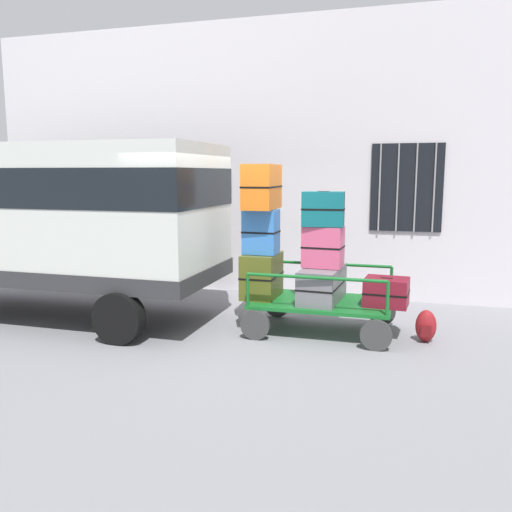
{
  "coord_description": "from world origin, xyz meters",
  "views": [
    {
      "loc": [
        2.32,
        -7.15,
        2.25
      ],
      "look_at": [
        0.16,
        0.17,
        1.06
      ],
      "focal_mm": 37.38,
      "sensor_mm": 36.0,
      "label": 1
    }
  ],
  "objects_px": {
    "van": "(60,212)",
    "suitcase_left_bottom": "(262,275)",
    "luggage_cart": "(322,306)",
    "suitcase_left_middle": "(261,232)",
    "suitcase_center_bottom": "(386,292)",
    "suitcase_midleft_top": "(323,209)",
    "backpack": "(426,326)",
    "suitcase_midleft_bottom": "(322,284)",
    "suitcase_midleft_middle": "(323,247)",
    "suitcase_left_top": "(262,187)"
  },
  "relations": [
    {
      "from": "suitcase_left_middle",
      "to": "suitcase_midleft_middle",
      "type": "distance_m",
      "value": 0.91
    },
    {
      "from": "suitcase_center_bottom",
      "to": "van",
      "type": "bearing_deg",
      "value": -177.13
    },
    {
      "from": "suitcase_left_top",
      "to": "suitcase_left_middle",
      "type": "bearing_deg",
      "value": -90.0
    },
    {
      "from": "luggage_cart",
      "to": "suitcase_midleft_top",
      "type": "distance_m",
      "value": 1.39
    },
    {
      "from": "van",
      "to": "backpack",
      "type": "height_order",
      "value": "van"
    },
    {
      "from": "suitcase_midleft_bottom",
      "to": "suitcase_midleft_top",
      "type": "relative_size",
      "value": 1.78
    },
    {
      "from": "suitcase_left_middle",
      "to": "suitcase_midleft_top",
      "type": "height_order",
      "value": "suitcase_midleft_top"
    },
    {
      "from": "suitcase_left_bottom",
      "to": "suitcase_midleft_middle",
      "type": "xyz_separation_m",
      "value": [
        0.89,
        0.02,
        0.45
      ]
    },
    {
      "from": "van",
      "to": "suitcase_midleft_top",
      "type": "height_order",
      "value": "van"
    },
    {
      "from": "suitcase_left_bottom",
      "to": "suitcase_center_bottom",
      "type": "distance_m",
      "value": 1.78
    },
    {
      "from": "luggage_cart",
      "to": "suitcase_left_middle",
      "type": "xyz_separation_m",
      "value": [
        -0.89,
        -0.03,
        1.05
      ]
    },
    {
      "from": "suitcase_midleft_middle",
      "to": "van",
      "type": "bearing_deg",
      "value": -175.73
    },
    {
      "from": "van",
      "to": "luggage_cart",
      "type": "relative_size",
      "value": 2.44
    },
    {
      "from": "backpack",
      "to": "suitcase_midleft_bottom",
      "type": "bearing_deg",
      "value": 177.14
    },
    {
      "from": "suitcase_center_bottom",
      "to": "backpack",
      "type": "height_order",
      "value": "suitcase_center_bottom"
    },
    {
      "from": "suitcase_midleft_bottom",
      "to": "suitcase_center_bottom",
      "type": "bearing_deg",
      "value": -2.39
    },
    {
      "from": "suitcase_midleft_middle",
      "to": "suitcase_left_top",
      "type": "bearing_deg",
      "value": -178.78
    },
    {
      "from": "van",
      "to": "backpack",
      "type": "xyz_separation_m",
      "value": [
        5.48,
        0.21,
        -1.43
      ]
    },
    {
      "from": "luggage_cart",
      "to": "suitcase_midleft_top",
      "type": "xyz_separation_m",
      "value": [
        0.0,
        -0.02,
        1.39
      ]
    },
    {
      "from": "luggage_cart",
      "to": "suitcase_left_middle",
      "type": "relative_size",
      "value": 3.15
    },
    {
      "from": "luggage_cart",
      "to": "suitcase_midleft_middle",
      "type": "distance_m",
      "value": 0.85
    },
    {
      "from": "van",
      "to": "suitcase_center_bottom",
      "type": "relative_size",
      "value": 7.92
    },
    {
      "from": "van",
      "to": "suitcase_left_middle",
      "type": "distance_m",
      "value": 3.19
    },
    {
      "from": "suitcase_midleft_top",
      "to": "van",
      "type": "bearing_deg",
      "value": -176.46
    },
    {
      "from": "van",
      "to": "suitcase_midleft_middle",
      "type": "height_order",
      "value": "van"
    },
    {
      "from": "suitcase_left_middle",
      "to": "suitcase_midleft_bottom",
      "type": "relative_size",
      "value": 0.59
    },
    {
      "from": "suitcase_left_top",
      "to": "suitcase_midleft_middle",
      "type": "height_order",
      "value": "suitcase_left_top"
    },
    {
      "from": "van",
      "to": "suitcase_left_bottom",
      "type": "distance_m",
      "value": 3.3
    },
    {
      "from": "luggage_cart",
      "to": "backpack",
      "type": "bearing_deg",
      "value": -2.42
    },
    {
      "from": "van",
      "to": "luggage_cart",
      "type": "bearing_deg",
      "value": 3.86
    },
    {
      "from": "suitcase_left_bottom",
      "to": "suitcase_center_bottom",
      "type": "height_order",
      "value": "suitcase_left_bottom"
    },
    {
      "from": "suitcase_midleft_top",
      "to": "suitcase_left_middle",
      "type": "bearing_deg",
      "value": -179.22
    },
    {
      "from": "van",
      "to": "suitcase_center_bottom",
      "type": "xyz_separation_m",
      "value": [
        4.95,
        0.25,
        -1.0
      ]
    },
    {
      "from": "suitcase_left_top",
      "to": "van",
      "type": "bearing_deg",
      "value": -174.88
    },
    {
      "from": "suitcase_left_bottom",
      "to": "backpack",
      "type": "bearing_deg",
      "value": -1.73
    },
    {
      "from": "luggage_cart",
      "to": "suitcase_center_bottom",
      "type": "distance_m",
      "value": 0.93
    },
    {
      "from": "van",
      "to": "suitcase_left_top",
      "type": "bearing_deg",
      "value": 5.12
    },
    {
      "from": "suitcase_midleft_bottom",
      "to": "suitcase_midleft_middle",
      "type": "relative_size",
      "value": 1.86
    },
    {
      "from": "luggage_cart",
      "to": "suitcase_midleft_top",
      "type": "height_order",
      "value": "suitcase_midleft_top"
    },
    {
      "from": "suitcase_midleft_bottom",
      "to": "suitcase_center_bottom",
      "type": "xyz_separation_m",
      "value": [
        0.89,
        -0.04,
        -0.05
      ]
    },
    {
      "from": "suitcase_left_top",
      "to": "suitcase_midleft_bottom",
      "type": "distance_m",
      "value": 1.63
    },
    {
      "from": "suitcase_left_bottom",
      "to": "suitcase_midleft_bottom",
      "type": "bearing_deg",
      "value": 0.09
    },
    {
      "from": "suitcase_midleft_bottom",
      "to": "suitcase_center_bottom",
      "type": "distance_m",
      "value": 0.89
    },
    {
      "from": "van",
      "to": "suitcase_midleft_middle",
      "type": "relative_size",
      "value": 8.5
    },
    {
      "from": "suitcase_left_bottom",
      "to": "suitcase_midleft_top",
      "type": "distance_m",
      "value": 1.33
    },
    {
      "from": "suitcase_left_middle",
      "to": "suitcase_center_bottom",
      "type": "relative_size",
      "value": 1.03
    },
    {
      "from": "van",
      "to": "backpack",
      "type": "distance_m",
      "value": 5.67
    },
    {
      "from": "luggage_cart",
      "to": "suitcase_left_top",
      "type": "xyz_separation_m",
      "value": [
        -0.89,
        0.01,
        1.68
      ]
    },
    {
      "from": "van",
      "to": "suitcase_midleft_top",
      "type": "bearing_deg",
      "value": 3.54
    },
    {
      "from": "suitcase_midleft_top",
      "to": "backpack",
      "type": "relative_size",
      "value": 1.38
    }
  ]
}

